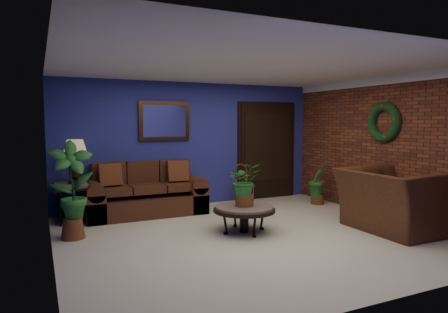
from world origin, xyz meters
name	(u,v)px	position (x,y,z in m)	size (l,w,h in m)	color
floor	(251,235)	(0.00, 0.00, 0.00)	(5.50, 5.50, 0.00)	#BDB19D
wall_back	(192,144)	(0.00, 2.50, 1.25)	(5.50, 0.04, 2.50)	navy
wall_left	(50,160)	(-2.75, 0.00, 1.25)	(0.04, 5.00, 2.50)	navy
wall_right_brick	(388,147)	(2.75, 0.00, 1.25)	(0.04, 5.00, 2.50)	brown
ceiling	(252,67)	(0.00, 0.00, 2.50)	(5.50, 5.00, 0.02)	silver
crown_molding	(389,80)	(2.72, 0.00, 2.43)	(0.03, 5.00, 0.14)	white
wall_mirror	(164,121)	(-0.60, 2.46, 1.72)	(1.02, 0.06, 0.77)	#452A14
closet_door	(267,151)	(1.75, 2.47, 1.05)	(1.44, 0.06, 2.18)	black
wreath	(384,122)	(2.69, 0.05, 1.70)	(0.72, 0.72, 0.16)	black
sofa	(145,197)	(-1.11, 2.08, 0.32)	(2.15, 0.93, 0.97)	#4C2615
coffee_table	(244,210)	(-0.02, 0.19, 0.35)	(0.95, 0.95, 0.41)	#58524D
end_table	(76,192)	(-2.30, 2.05, 0.50)	(0.72, 0.72, 0.65)	#58524D
table_lamp	(75,156)	(-2.30, 2.05, 1.12)	(0.44, 0.44, 0.72)	#452A14
side_chair	(242,181)	(0.95, 2.11, 0.47)	(0.36, 0.36, 0.83)	#5C2F1A
armchair	(394,200)	(2.15, -0.72, 0.48)	(1.48, 1.30, 0.96)	#4C2615
coffee_plant	(244,183)	(-0.02, 0.19, 0.77)	(0.57, 0.53, 0.67)	brown
floor_plant	(318,182)	(2.35, 1.42, 0.47)	(0.47, 0.42, 0.88)	brown
tall_plant	(72,186)	(-2.45, 0.95, 0.78)	(0.64, 0.44, 1.44)	brown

